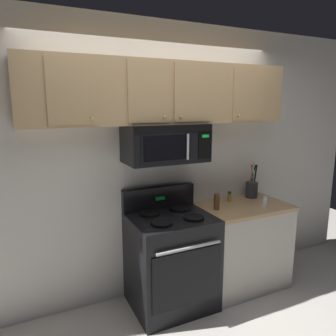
% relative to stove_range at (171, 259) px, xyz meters
% --- Properties ---
extents(ground_plane, '(8.00, 8.00, 0.00)m').
position_rel_stove_range_xyz_m(ground_plane, '(0.00, -0.42, -0.47)').
color(ground_plane, beige).
extents(back_wall, '(5.20, 0.10, 2.70)m').
position_rel_stove_range_xyz_m(back_wall, '(0.00, 0.37, 0.88)').
color(back_wall, silver).
rests_on(back_wall, ground_plane).
extents(stove_range, '(0.76, 0.69, 1.12)m').
position_rel_stove_range_xyz_m(stove_range, '(0.00, 0.00, 0.00)').
color(stove_range, black).
rests_on(stove_range, ground_plane).
extents(over_range_microwave, '(0.76, 0.43, 0.35)m').
position_rel_stove_range_xyz_m(over_range_microwave, '(-0.00, 0.12, 1.11)').
color(over_range_microwave, black).
extents(upper_cabinets, '(2.50, 0.36, 0.55)m').
position_rel_stove_range_xyz_m(upper_cabinets, '(-0.00, 0.15, 1.56)').
color(upper_cabinets, tan).
extents(counter_segment, '(0.93, 0.65, 0.90)m').
position_rel_stove_range_xyz_m(counter_segment, '(0.84, 0.01, -0.02)').
color(counter_segment, '#BCB7AD').
rests_on(counter_segment, ground_plane).
extents(utensil_crock_charcoal, '(0.13, 0.13, 0.41)m').
position_rel_stove_range_xyz_m(utensil_crock_charcoal, '(1.09, 0.18, 0.54)').
color(utensil_crock_charcoal, '#2D2D33').
rests_on(utensil_crock_charcoal, counter_segment).
extents(salt_shaker, '(0.04, 0.04, 0.12)m').
position_rel_stove_range_xyz_m(salt_shaker, '(0.96, -0.17, 0.49)').
color(salt_shaker, white).
rests_on(salt_shaker, counter_segment).
extents(pepper_mill, '(0.06, 0.06, 0.16)m').
position_rel_stove_range_xyz_m(pepper_mill, '(0.50, -0.01, 0.51)').
color(pepper_mill, brown).
rests_on(pepper_mill, counter_segment).
extents(spice_jar, '(0.04, 0.04, 0.11)m').
position_rel_stove_range_xyz_m(spice_jar, '(0.77, 0.15, 0.49)').
color(spice_jar, olive).
rests_on(spice_jar, counter_segment).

